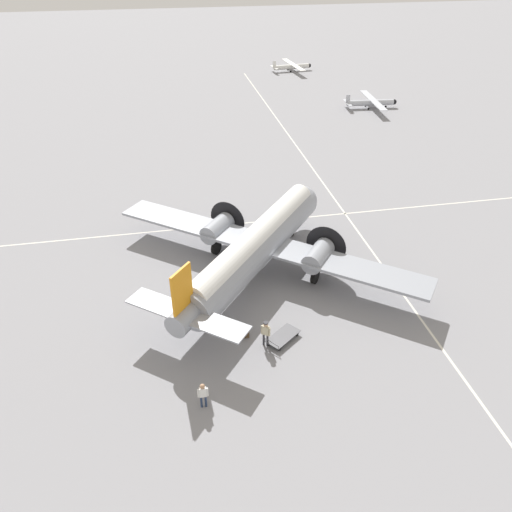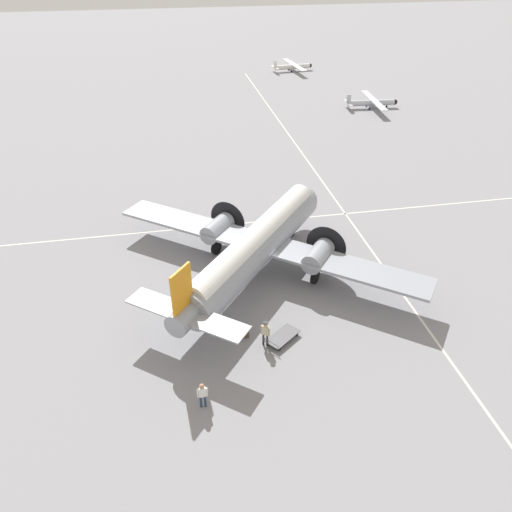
{
  "view_description": "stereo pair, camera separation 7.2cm",
  "coord_description": "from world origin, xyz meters",
  "px_view_note": "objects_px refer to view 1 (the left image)",
  "views": [
    {
      "loc": [
        -5.56,
        -28.85,
        20.93
      ],
      "look_at": [
        0.0,
        0.0,
        1.69
      ],
      "focal_mm": 35.0,
      "sensor_mm": 36.0,
      "label": 1
    },
    {
      "loc": [
        -5.49,
        -28.86,
        20.93
      ],
      "look_at": [
        0.0,
        0.0,
        1.69
      ],
      "focal_mm": 35.0,
      "sensor_mm": 36.0,
      "label": 2
    }
  ],
  "objects_px": {
    "crew_foreground": "(203,393)",
    "light_aircraft_taxiing": "(292,66)",
    "passenger_boarding": "(266,331)",
    "light_aircraft_distant": "(372,102)",
    "baggage_cart": "(283,336)",
    "suitcase_near_door": "(240,336)",
    "airliner_main": "(259,243)",
    "suitcase_upright_spare": "(246,333)"
  },
  "relations": [
    {
      "from": "crew_foreground",
      "to": "light_aircraft_distant",
      "type": "height_order",
      "value": "light_aircraft_distant"
    },
    {
      "from": "airliner_main",
      "to": "crew_foreground",
      "type": "relative_size",
      "value": 12.29
    },
    {
      "from": "airliner_main",
      "to": "baggage_cart",
      "type": "distance_m",
      "value": 7.62
    },
    {
      "from": "light_aircraft_taxiing",
      "to": "passenger_boarding",
      "type": "bearing_deg",
      "value": -111.49
    },
    {
      "from": "baggage_cart",
      "to": "passenger_boarding",
      "type": "bearing_deg",
      "value": 154.21
    },
    {
      "from": "passenger_boarding",
      "to": "suitcase_near_door",
      "type": "height_order",
      "value": "passenger_boarding"
    },
    {
      "from": "crew_foreground",
      "to": "passenger_boarding",
      "type": "relative_size",
      "value": 0.92
    },
    {
      "from": "crew_foreground",
      "to": "light_aircraft_distant",
      "type": "distance_m",
      "value": 55.69
    },
    {
      "from": "passenger_boarding",
      "to": "suitcase_near_door",
      "type": "distance_m",
      "value": 1.86
    },
    {
      "from": "light_aircraft_taxiing",
      "to": "suitcase_upright_spare",
      "type": "bearing_deg",
      "value": -112.52
    },
    {
      "from": "airliner_main",
      "to": "suitcase_upright_spare",
      "type": "height_order",
      "value": "airliner_main"
    },
    {
      "from": "airliner_main",
      "to": "light_aircraft_taxiing",
      "type": "relative_size",
      "value": 2.08
    },
    {
      "from": "suitcase_upright_spare",
      "to": "light_aircraft_distant",
      "type": "xyz_separation_m",
      "value": [
        25.39,
        43.04,
        0.5
      ]
    },
    {
      "from": "airliner_main",
      "to": "light_aircraft_distant",
      "type": "bearing_deg",
      "value": 6.07
    },
    {
      "from": "light_aircraft_distant",
      "to": "light_aircraft_taxiing",
      "type": "bearing_deg",
      "value": 107.99
    },
    {
      "from": "passenger_boarding",
      "to": "airliner_main",
      "type": "bearing_deg",
      "value": 118.18
    },
    {
      "from": "passenger_boarding",
      "to": "light_aircraft_distant",
      "type": "height_order",
      "value": "light_aircraft_distant"
    },
    {
      "from": "suitcase_upright_spare",
      "to": "light_aircraft_distant",
      "type": "bearing_deg",
      "value": 59.46
    },
    {
      "from": "airliner_main",
      "to": "passenger_boarding",
      "type": "xyz_separation_m",
      "value": [
        -1.07,
        -7.51,
        -1.41
      ]
    },
    {
      "from": "suitcase_upright_spare",
      "to": "light_aircraft_taxiing",
      "type": "relative_size",
      "value": 0.07
    },
    {
      "from": "suitcase_near_door",
      "to": "suitcase_upright_spare",
      "type": "xyz_separation_m",
      "value": [
        0.37,
        0.07,
        0.08
      ]
    },
    {
      "from": "light_aircraft_distant",
      "to": "crew_foreground",
      "type": "bearing_deg",
      "value": -115.83
    },
    {
      "from": "baggage_cart",
      "to": "suitcase_upright_spare",
      "type": "bearing_deg",
      "value": 125.12
    },
    {
      "from": "airliner_main",
      "to": "suitcase_upright_spare",
      "type": "bearing_deg",
      "value": -158.98
    },
    {
      "from": "crew_foreground",
      "to": "passenger_boarding",
      "type": "height_order",
      "value": "passenger_boarding"
    },
    {
      "from": "airliner_main",
      "to": "suitcase_near_door",
      "type": "bearing_deg",
      "value": -161.66
    },
    {
      "from": "suitcase_upright_spare",
      "to": "light_aircraft_distant",
      "type": "distance_m",
      "value": 49.97
    },
    {
      "from": "crew_foreground",
      "to": "light_aircraft_taxiing",
      "type": "distance_m",
      "value": 74.82
    },
    {
      "from": "crew_foreground",
      "to": "suitcase_upright_spare",
      "type": "relative_size",
      "value": 2.53
    },
    {
      "from": "crew_foreground",
      "to": "airliner_main",
      "type": "bearing_deg",
      "value": 65.32
    },
    {
      "from": "suitcase_upright_spare",
      "to": "light_aircraft_distant",
      "type": "height_order",
      "value": "light_aircraft_distant"
    },
    {
      "from": "suitcase_near_door",
      "to": "baggage_cart",
      "type": "bearing_deg",
      "value": -12.92
    },
    {
      "from": "light_aircraft_distant",
      "to": "light_aircraft_taxiing",
      "type": "distance_m",
      "value": 23.95
    },
    {
      "from": "passenger_boarding",
      "to": "light_aircraft_taxiing",
      "type": "relative_size",
      "value": 0.18
    },
    {
      "from": "suitcase_near_door",
      "to": "airliner_main",
      "type": "bearing_deg",
      "value": 69.67
    },
    {
      "from": "passenger_boarding",
      "to": "suitcase_near_door",
      "type": "bearing_deg",
      "value": -173.94
    },
    {
      "from": "baggage_cart",
      "to": "light_aircraft_distant",
      "type": "height_order",
      "value": "light_aircraft_distant"
    },
    {
      "from": "passenger_boarding",
      "to": "crew_foreground",
      "type": "bearing_deg",
      "value": -100.11
    },
    {
      "from": "airliner_main",
      "to": "suitcase_upright_spare",
      "type": "relative_size",
      "value": 31.12
    },
    {
      "from": "passenger_boarding",
      "to": "suitcase_near_door",
      "type": "xyz_separation_m",
      "value": [
        -1.41,
        0.82,
        -0.9
      ]
    },
    {
      "from": "light_aircraft_distant",
      "to": "light_aircraft_taxiing",
      "type": "height_order",
      "value": "light_aircraft_distant"
    },
    {
      "from": "airliner_main",
      "to": "baggage_cart",
      "type": "xyz_separation_m",
      "value": [
        0.05,
        -7.27,
        -2.26
      ]
    }
  ]
}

